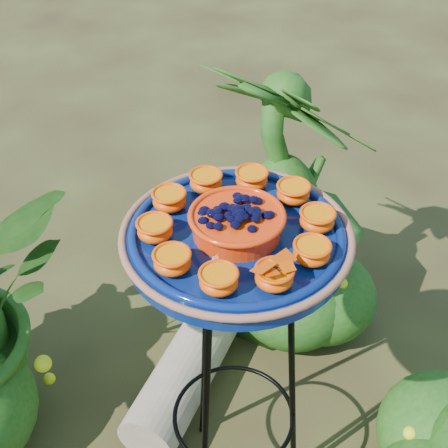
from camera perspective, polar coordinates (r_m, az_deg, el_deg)
The scene contains 4 objects.
tripod_stand at distance 1.46m, azimuth 0.98°, elevation -12.20°, with size 0.32×0.34×0.85m.
feeder_dish at distance 1.19m, azimuth 1.17°, elevation -0.88°, with size 0.45×0.45×0.10m.
driftwood_log at distance 1.98m, azimuth -3.67°, elevation -13.53°, with size 0.17×0.17×0.52m, color tan.
shrub_back_right at distance 1.95m, azimuth 5.26°, elevation 1.92°, with size 0.54×0.54×0.96m, color #154A13.
Camera 1 is at (-0.37, -0.78, 1.65)m, focal length 50.00 mm.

